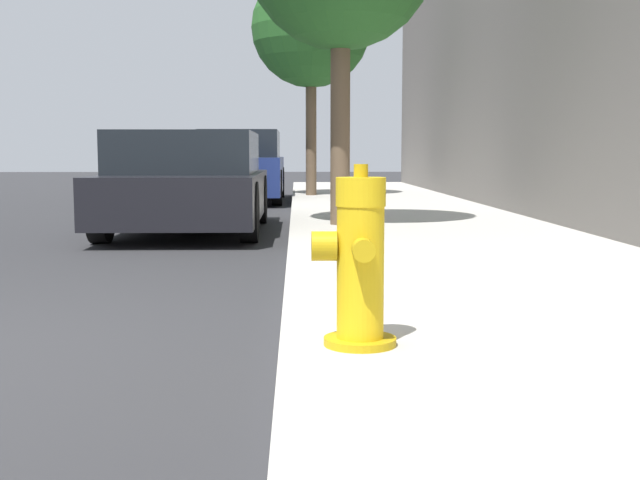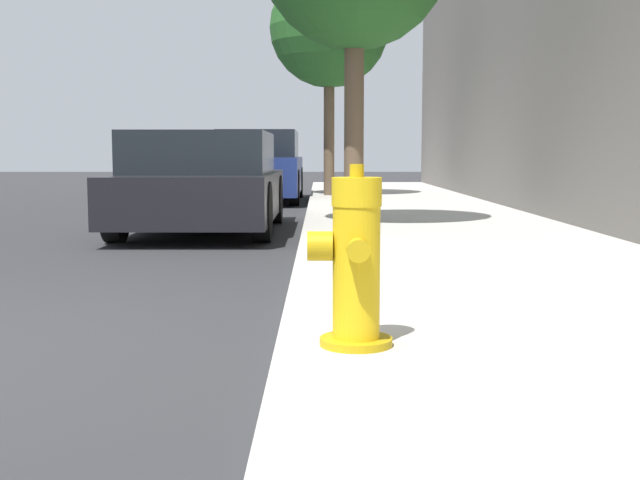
% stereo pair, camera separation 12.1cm
% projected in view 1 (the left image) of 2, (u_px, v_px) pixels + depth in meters
% --- Properties ---
extents(sidewalk_slab, '(3.19, 40.00, 0.15)m').
position_uv_depth(sidewalk_slab, '(610.00, 345.00, 3.89)').
color(sidewalk_slab, beige).
rests_on(sidewalk_slab, ground_plane).
extents(fire_hydrant, '(0.38, 0.39, 0.80)m').
position_uv_depth(fire_hydrant, '(359.00, 263.00, 3.53)').
color(fire_hydrant, '#C39C11').
rests_on(fire_hydrant, sidewalk_slab).
extents(parked_car_near, '(1.86, 4.05, 1.27)m').
position_uv_depth(parked_car_near, '(189.00, 183.00, 10.14)').
color(parked_car_near, black).
rests_on(parked_car_near, ground_plane).
extents(parked_car_mid, '(1.71, 4.48, 1.46)m').
position_uv_depth(parked_car_mid, '(242.00, 167.00, 16.65)').
color(parked_car_mid, navy).
rests_on(parked_car_mid, ground_plane).
extents(street_tree_far, '(2.39, 2.39, 4.56)m').
position_uv_depth(street_tree_far, '(311.00, 28.00, 16.05)').
color(street_tree_far, brown).
rests_on(street_tree_far, sidewalk_slab).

